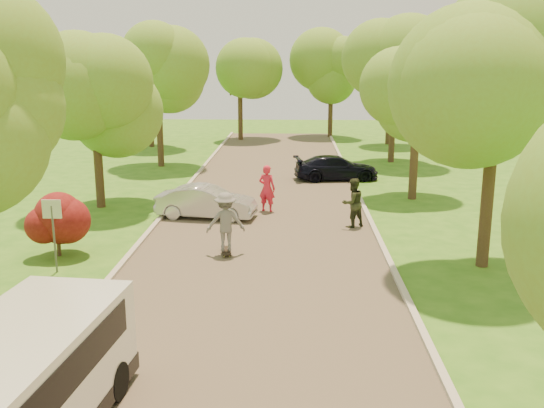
# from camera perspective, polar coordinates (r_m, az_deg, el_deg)

# --- Properties ---
(ground) EXTENTS (100.00, 100.00, 0.00)m
(ground) POSITION_cam_1_polar(r_m,az_deg,el_deg) (13.97, -2.71, -12.29)
(ground) COLOR #316D19
(ground) RESTS_ON ground
(road) EXTENTS (8.00, 60.00, 0.01)m
(road) POSITION_cam_1_polar(r_m,az_deg,el_deg) (21.44, -0.96, -2.96)
(road) COLOR #4C4438
(road) RESTS_ON ground
(curb_left) EXTENTS (0.18, 60.00, 0.12)m
(curb_left) POSITION_cam_1_polar(r_m,az_deg,el_deg) (22.01, -11.57, -2.65)
(curb_left) COLOR #B2AD9E
(curb_left) RESTS_ON ground
(curb_right) EXTENTS (0.18, 60.00, 0.12)m
(curb_right) POSITION_cam_1_polar(r_m,az_deg,el_deg) (21.60, 9.84, -2.88)
(curb_right) COLOR #B2AD9E
(curb_right) RESTS_ON ground
(street_sign) EXTENTS (0.55, 0.06, 2.17)m
(street_sign) POSITION_cam_1_polar(r_m,az_deg,el_deg) (18.47, -19.95, -1.47)
(street_sign) COLOR #59595E
(street_sign) RESTS_ON ground
(red_shrub) EXTENTS (1.70, 1.70, 1.95)m
(red_shrub) POSITION_cam_1_polar(r_m,az_deg,el_deg) (20.12, -19.60, -1.63)
(red_shrub) COLOR #382619
(red_shrub) RESTS_ON ground
(tree_l_midb) EXTENTS (4.30, 4.20, 6.62)m
(tree_l_midb) POSITION_cam_1_polar(r_m,az_deg,el_deg) (25.82, -16.02, 9.67)
(tree_l_midb) COLOR #382619
(tree_l_midb) RESTS_ON ground
(tree_l_far) EXTENTS (4.92, 4.80, 7.79)m
(tree_l_far) POSITION_cam_1_polar(r_m,az_deg,el_deg) (35.34, -10.41, 12.29)
(tree_l_far) COLOR #382619
(tree_l_far) RESTS_ON ground
(tree_r_mida) EXTENTS (5.13, 5.00, 7.95)m
(tree_r_mida) POSITION_cam_1_polar(r_m,az_deg,el_deg) (18.52, 21.12, 10.95)
(tree_r_mida) COLOR #382619
(tree_r_mida) RESTS_ON ground
(tree_r_midb) EXTENTS (4.51, 4.40, 7.01)m
(tree_r_midb) POSITION_cam_1_polar(r_m,az_deg,el_deg) (27.12, 13.99, 10.57)
(tree_r_midb) COLOR #382619
(tree_r_midb) RESTS_ON ground
(tree_r_far) EXTENTS (5.33, 5.20, 8.34)m
(tree_r_far) POSITION_cam_1_polar(r_m,az_deg,el_deg) (37.05, 11.89, 12.83)
(tree_r_far) COLOR #382619
(tree_r_far) RESTS_ON ground
(tree_bg_a) EXTENTS (5.12, 5.00, 7.72)m
(tree_bg_a) POSITION_cam_1_polar(r_m,az_deg,el_deg) (43.67, -11.27, 12.24)
(tree_bg_a) COLOR #382619
(tree_bg_a) RESTS_ON ground
(tree_bg_b) EXTENTS (5.12, 5.00, 7.95)m
(tree_bg_b) POSITION_cam_1_polar(r_m,az_deg,el_deg) (45.10, 11.42, 12.55)
(tree_bg_b) COLOR #382619
(tree_bg_b) RESTS_ON ground
(tree_bg_c) EXTENTS (4.92, 4.80, 7.33)m
(tree_bg_c) POSITION_cam_1_polar(r_m,az_deg,el_deg) (46.71, -2.78, 12.18)
(tree_bg_c) COLOR #382619
(tree_bg_c) RESTS_ON ground
(tree_bg_d) EXTENTS (5.12, 5.00, 7.72)m
(tree_bg_d) POSITION_cam_1_polar(r_m,az_deg,el_deg) (48.64, 5.88, 12.52)
(tree_bg_d) COLOR #382619
(tree_bg_d) RESTS_ON ground
(minivan) EXTENTS (2.58, 5.51, 1.99)m
(minivan) POSITION_cam_1_polar(r_m,az_deg,el_deg) (10.57, -23.16, -16.09)
(minivan) COLOR white
(minivan) RESTS_ON ground
(silver_sedan) EXTENTS (4.02, 1.86, 1.28)m
(silver_sedan) POSITION_cam_1_polar(r_m,az_deg,el_deg) (23.78, -6.21, 0.19)
(silver_sedan) COLOR #B2B2B7
(silver_sedan) RESTS_ON ground
(dark_sedan) EXTENTS (4.50, 2.33, 1.25)m
(dark_sedan) POSITION_cam_1_polar(r_m,az_deg,el_deg) (31.37, 6.06, 3.41)
(dark_sedan) COLOR black
(dark_sedan) RESTS_ON ground
(longboard) EXTENTS (0.44, 1.00, 0.11)m
(longboard) POSITION_cam_1_polar(r_m,az_deg,el_deg) (19.44, -4.34, -4.43)
(longboard) COLOR black
(longboard) RESTS_ON ground
(skateboarder) EXTENTS (1.33, 0.91, 1.89)m
(skateboarder) POSITION_cam_1_polar(r_m,az_deg,el_deg) (19.17, -4.39, -1.68)
(skateboarder) COLOR slate
(skateboarder) RESTS_ON longboard
(person_striped) EXTENTS (0.82, 0.69, 1.93)m
(person_striped) POSITION_cam_1_polar(r_m,az_deg,el_deg) (24.54, -0.48, 1.47)
(person_striped) COLOR red
(person_striped) RESTS_ON ground
(person_olive) EXTENTS (1.13, 1.05, 1.84)m
(person_olive) POSITION_cam_1_polar(r_m,az_deg,el_deg) (22.45, 7.60, 0.10)
(person_olive) COLOR #282E1C
(person_olive) RESTS_ON ground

